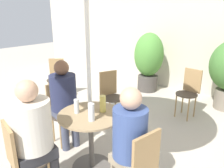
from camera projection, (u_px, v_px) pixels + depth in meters
The scene contains 16 objects.
ground_plane at pixel (95, 168), 2.63m from camera, with size 20.00×20.00×0.00m, color #B2A899.
storefront_wall at pixel (198, 27), 4.71m from camera, with size 10.00×0.06×3.00m.
cafe_table_near at pixel (91, 130), 2.50m from camera, with size 0.73×0.73×0.71m.
bistro_chair_0 at pixel (61, 107), 3.07m from camera, with size 0.40×0.38×0.86m.
bistro_chair_1 at pixel (21, 156), 2.04m from camera, with size 0.38×0.40×0.86m.
bistro_chair_2 at pixel (139, 164), 1.92m from camera, with size 0.40×0.38×0.86m.
bistro_chair_3 at pixel (56, 75), 4.66m from camera, with size 0.42×0.42×0.86m.
bistro_chair_4 at pixel (110, 92), 3.68m from camera, with size 0.41×0.40×0.86m.
bistro_chair_5 at pixel (189, 89), 3.83m from camera, with size 0.37×0.39×0.86m.
seated_person_0 at pixel (64, 97), 2.91m from camera, with size 0.39×0.36×1.21m.
seated_person_1 at pixel (34, 132), 2.06m from camera, with size 0.40×0.43×1.23m.
seated_person_2 at pixel (129, 138), 1.96m from camera, with size 0.35×0.33×1.20m.
beer_glass_0 at pixel (77, 106), 2.44m from camera, with size 0.06×0.06×0.16m.
beer_glass_1 at pixel (91, 112), 2.26m from camera, with size 0.07×0.07×0.19m.
beer_glass_2 at pixel (103, 104), 2.47m from camera, with size 0.07×0.07×0.19m.
potted_plant_0 at pixel (149, 59), 5.05m from camera, with size 0.67×0.67×1.36m.
Camera 1 is at (1.50, -1.60, 1.79)m, focal length 35.00 mm.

